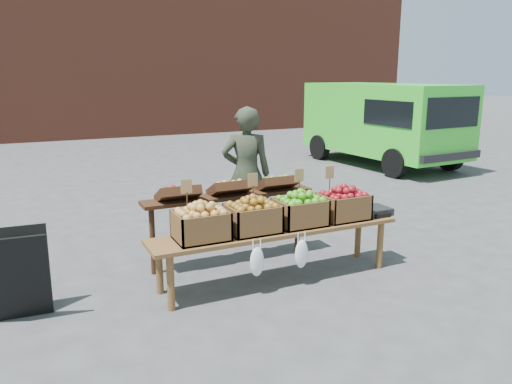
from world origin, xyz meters
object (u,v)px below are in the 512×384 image
chalkboard_sign (17,274)px  crate_russet_pears (253,219)px  delivery_van (383,125)px  display_bench (277,254)px  vendor (246,174)px  back_table (230,218)px  crate_red_apples (300,212)px  crate_green_apples (343,206)px  crate_golden_apples (201,226)px  weighing_scale (374,211)px

chalkboard_sign → crate_russet_pears: crate_russet_pears is taller
delivery_van → display_bench: (-5.49, -5.03, -0.67)m
vendor → display_bench: size_ratio=0.64×
vendor → back_table: 0.92m
crate_red_apples → display_bench: bearing=180.0°
crate_red_apples → crate_green_apples: bearing=0.0°
vendor → back_table: bearing=75.2°
back_table → crate_green_apples: size_ratio=4.20×
delivery_van → vendor: 6.34m
crate_golden_apples → crate_russet_pears: 0.55m
delivery_van → crate_russet_pears: delivery_van is taller
weighing_scale → crate_golden_apples: bearing=180.0°
crate_russet_pears → weighing_scale: bearing=0.0°
vendor → crate_red_apples: bearing=112.1°
delivery_van → display_bench: 7.47m
crate_green_apples → weighing_scale: crate_green_apples is taller
vendor → crate_red_apples: size_ratio=3.47×
crate_golden_apples → delivery_van: bearing=38.6°
crate_golden_apples → crate_russet_pears: size_ratio=1.00×
chalkboard_sign → crate_golden_apples: 1.68m
crate_russet_pears → crate_red_apples: 0.55m
crate_russet_pears → weighing_scale: crate_russet_pears is taller
delivery_van → crate_golden_apples: bearing=-145.0°
vendor → crate_russet_pears: size_ratio=3.47×
weighing_scale → crate_russet_pears: bearing=180.0°
display_bench → crate_russet_pears: (-0.28, 0.00, 0.42)m
display_bench → crate_russet_pears: crate_russet_pears is taller
crate_russet_pears → crate_green_apples: size_ratio=1.00×
crate_russet_pears → weighing_scale: (1.52, 0.00, -0.10)m
crate_green_apples → display_bench: bearing=180.0°
delivery_van → chalkboard_sign: bearing=-152.5°
display_bench → crate_golden_apples: crate_golden_apples is taller
vendor → display_bench: bearing=101.0°
vendor → crate_red_apples: vendor is taller
crate_golden_apples → crate_red_apples: 1.10m
crate_golden_apples → display_bench: bearing=0.0°
vendor → crate_golden_apples: vendor is taller
chalkboard_sign → weighing_scale: chalkboard_sign is taller
display_bench → crate_green_apples: size_ratio=5.40×
vendor → chalkboard_sign: (-2.75, -1.15, -0.46)m
chalkboard_sign → crate_russet_pears: 2.22m
crate_golden_apples → crate_green_apples: 1.65m
back_table → crate_golden_apples: 0.95m
crate_red_apples → crate_russet_pears: bearing=180.0°
crate_green_apples → weighing_scale: 0.44m
display_bench → crate_golden_apples: (-0.83, 0.00, 0.42)m
delivery_van → crate_golden_apples: delivery_van is taller
delivery_van → weighing_scale: bearing=-133.7°
crate_russet_pears → vendor: bearing=68.0°
delivery_van → display_bench: bearing=-141.1°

